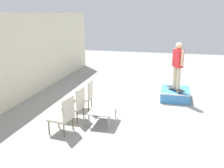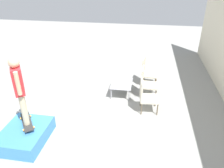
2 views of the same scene
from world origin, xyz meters
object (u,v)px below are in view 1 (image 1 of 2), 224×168
person_skater (178,62)px  coffee_table (103,111)px  skate_ramp_box (175,94)px  patio_chair_center (76,103)px  skateboard_on_ramp (176,89)px  patio_chair_right (86,94)px  patio_chair_left (64,114)px

person_skater → coffee_table: 3.27m
skate_ramp_box → person_skater: 1.21m
person_skater → patio_chair_center: person_skater is taller
skateboard_on_ramp → patio_chair_center: size_ratio=0.79×
skateboard_on_ramp → coffee_table: size_ratio=0.85×
skate_ramp_box → skateboard_on_ramp: 0.31m
skateboard_on_ramp → coffee_table: bearing=104.3°
skateboard_on_ramp → person_skater: person_skater is taller
skateboard_on_ramp → patio_chair_right: size_ratio=0.79×
skate_ramp_box → patio_chair_right: 3.27m
patio_chair_left → patio_chair_right: bearing=-172.9°
patio_chair_left → person_skater: bearing=146.8°
skateboard_on_ramp → patio_chair_left: patio_chair_left is taller
patio_chair_right → patio_chair_left: bearing=-5.9°
coffee_table → patio_chair_right: patio_chair_right is taller
patio_chair_right → skate_ramp_box: bearing=116.7°
person_skater → patio_chair_left: person_skater is taller
patio_chair_right → coffee_table: bearing=37.4°
patio_chair_center → coffee_table: bearing=93.7°
person_skater → patio_chair_right: size_ratio=1.67×
skate_ramp_box → patio_chair_right: size_ratio=1.32×
coffee_table → person_skater: bearing=-39.3°
coffee_table → patio_chair_right: (0.83, 0.78, 0.15)m
skate_ramp_box → patio_chair_center: patio_chair_center is taller
skate_ramp_box → person_skater: bearing=-177.2°
patio_chair_left → patio_chair_right: (1.67, -0.00, 0.00)m
skate_ramp_box → person_skater: size_ratio=0.79×
skate_ramp_box → patio_chair_right: (-1.75, 2.74, 0.33)m
patio_chair_left → patio_chair_center: bearing=-172.9°
patio_chair_center → patio_chair_right: (0.84, 0.00, 0.00)m
skate_ramp_box → patio_chair_center: bearing=133.3°
person_skater → patio_chair_left: (-3.24, 2.75, -0.86)m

